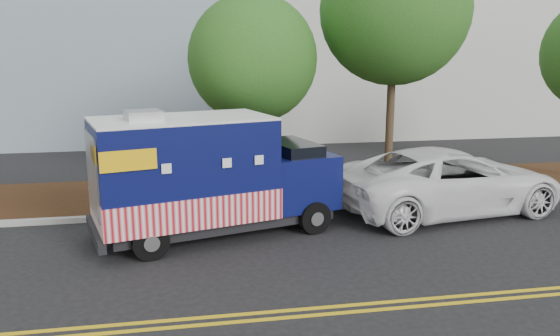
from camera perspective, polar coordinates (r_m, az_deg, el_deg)
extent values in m
plane|color=black|center=(13.87, -8.78, -6.72)|extent=(120.00, 120.00, 0.00)
cube|color=#9E9E99|center=(15.17, -8.93, -4.73)|extent=(120.00, 0.18, 0.15)
cube|color=black|center=(17.19, -9.09, -2.68)|extent=(120.00, 4.00, 0.15)
cube|color=gold|center=(9.77, -8.06, -15.22)|extent=(120.00, 0.10, 0.01)
cube|color=gold|center=(9.55, -8.00, -15.92)|extent=(120.00, 0.10, 0.01)
cylinder|color=#38281C|center=(17.05, -2.78, 2.62)|extent=(0.26, 0.26, 3.22)
sphere|color=#1B5618|center=(16.80, -2.88, 11.33)|extent=(3.90, 3.90, 3.90)
cylinder|color=#38281C|center=(18.12, 11.42, 5.03)|extent=(0.26, 0.26, 4.50)
sphere|color=#1B5618|center=(18.01, 11.90, 15.88)|extent=(4.68, 4.68, 4.68)
cube|color=#473828|center=(15.10, -15.31, -0.69)|extent=(0.06, 0.06, 2.40)
cube|color=black|center=(13.64, -6.30, -5.18)|extent=(5.70, 3.19, 0.27)
cube|color=#090E45|center=(13.05, -10.04, -0.04)|extent=(4.50, 3.21, 2.32)
cube|color=#B80B1A|center=(13.25, -9.91, -3.51)|extent=(4.55, 3.28, 0.72)
cube|color=white|center=(12.85, -10.24, 5.10)|extent=(4.50, 3.21, 0.06)
cube|color=#B7B7BA|center=(12.64, -14.08, 5.37)|extent=(0.95, 0.95, 0.21)
cube|color=#090E45|center=(14.18, 1.39, -1.05)|extent=(2.22, 2.46, 1.35)
cube|color=black|center=(14.02, 1.23, 1.50)|extent=(1.43, 2.07, 0.63)
cube|color=black|center=(14.70, 4.48, -2.42)|extent=(0.58, 1.88, 0.29)
cube|color=black|center=(13.03, -18.71, -6.50)|extent=(0.74, 2.14, 0.27)
cube|color=#B7B7BA|center=(12.68, -19.00, -0.68)|extent=(0.49, 1.69, 1.84)
cube|color=#B7B7BA|center=(14.20, -10.16, 1.17)|extent=(1.69, 0.49, 1.06)
cube|color=yellow|center=(11.54, -15.56, 0.75)|extent=(1.12, 0.32, 0.43)
cube|color=yellow|center=(13.78, -17.23, 2.50)|extent=(1.12, 0.32, 0.43)
cylinder|color=black|center=(13.60, 3.61, -5.17)|extent=(0.85, 0.47, 0.81)
cylinder|color=black|center=(15.28, 0.04, -3.15)|extent=(0.85, 0.47, 0.81)
cylinder|color=black|center=(12.26, -13.39, -7.51)|extent=(0.85, 0.47, 0.81)
cylinder|color=black|center=(14.10, -15.09, -4.95)|extent=(0.85, 0.47, 0.81)
imported|color=white|center=(15.92, 17.29, -1.26)|extent=(6.84, 3.90, 1.80)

